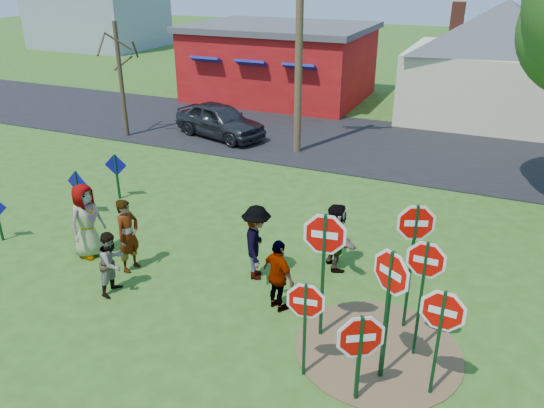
{
  "coord_description": "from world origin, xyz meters",
  "views": [
    {
      "loc": [
        5.88,
        -9.3,
        6.81
      ],
      "look_at": [
        1.18,
        1.5,
        1.46
      ],
      "focal_mm": 35.0,
      "sensor_mm": 36.0,
      "label": 1
    }
  ],
  "objects_px": {
    "suv": "(220,120)",
    "utility_pole": "(299,26)",
    "stop_sign_d": "(424,271)",
    "person_b": "(128,235)",
    "stop_sign_b": "(414,236)",
    "stop_sign_c": "(390,287)",
    "stop_sign_a": "(305,310)",
    "person_a": "(86,221)"
  },
  "relations": [
    {
      "from": "suv",
      "to": "utility_pole",
      "type": "height_order",
      "value": "utility_pole"
    },
    {
      "from": "stop_sign_d",
      "to": "person_b",
      "type": "xyz_separation_m",
      "value": [
        -6.87,
        0.42,
        -0.94
      ]
    },
    {
      "from": "stop_sign_b",
      "to": "utility_pole",
      "type": "bearing_deg",
      "value": 101.76
    },
    {
      "from": "stop_sign_c",
      "to": "suv",
      "type": "distance_m",
      "value": 15.15
    },
    {
      "from": "stop_sign_b",
      "to": "suv",
      "type": "xyz_separation_m",
      "value": [
        -9.73,
        10.01,
        -1.34
      ]
    },
    {
      "from": "stop_sign_d",
      "to": "person_b",
      "type": "bearing_deg",
      "value": 178.16
    },
    {
      "from": "suv",
      "to": "stop_sign_b",
      "type": "bearing_deg",
      "value": -118.9
    },
    {
      "from": "stop_sign_a",
      "to": "person_b",
      "type": "height_order",
      "value": "stop_sign_a"
    },
    {
      "from": "stop_sign_c",
      "to": "person_b",
      "type": "relative_size",
      "value": 1.49
    },
    {
      "from": "stop_sign_b",
      "to": "stop_sign_c",
      "type": "xyz_separation_m",
      "value": [
        -0.1,
        -1.63,
        -0.19
      ]
    },
    {
      "from": "stop_sign_d",
      "to": "suv",
      "type": "bearing_deg",
      "value": 134.67
    },
    {
      "from": "stop_sign_b",
      "to": "stop_sign_d",
      "type": "height_order",
      "value": "stop_sign_b"
    },
    {
      "from": "stop_sign_a",
      "to": "person_a",
      "type": "height_order",
      "value": "stop_sign_a"
    },
    {
      "from": "stop_sign_b",
      "to": "person_a",
      "type": "relative_size",
      "value": 1.48
    },
    {
      "from": "stop_sign_a",
      "to": "stop_sign_c",
      "type": "xyz_separation_m",
      "value": [
        1.3,
        0.48,
        0.51
      ]
    },
    {
      "from": "stop_sign_b",
      "to": "person_b",
      "type": "relative_size",
      "value": 1.57
    },
    {
      "from": "person_a",
      "to": "utility_pole",
      "type": "xyz_separation_m",
      "value": [
        1.9,
        9.73,
        3.81
      ]
    },
    {
      "from": "stop_sign_b",
      "to": "stop_sign_d",
      "type": "bearing_deg",
      "value": -87.12
    },
    {
      "from": "stop_sign_a",
      "to": "suv",
      "type": "bearing_deg",
      "value": 115.88
    },
    {
      "from": "stop_sign_c",
      "to": "utility_pole",
      "type": "bearing_deg",
      "value": 150.65
    },
    {
      "from": "stop_sign_c",
      "to": "utility_pole",
      "type": "height_order",
      "value": "utility_pole"
    },
    {
      "from": "stop_sign_d",
      "to": "utility_pole",
      "type": "relative_size",
      "value": 0.28
    },
    {
      "from": "person_a",
      "to": "person_b",
      "type": "relative_size",
      "value": 1.06
    },
    {
      "from": "stop_sign_b",
      "to": "person_b",
      "type": "height_order",
      "value": "stop_sign_b"
    },
    {
      "from": "stop_sign_c",
      "to": "suv",
      "type": "xyz_separation_m",
      "value": [
        -9.63,
        11.64,
        -1.15
      ]
    },
    {
      "from": "stop_sign_d",
      "to": "utility_pole",
      "type": "xyz_separation_m",
      "value": [
        -6.35,
        10.29,
        2.92
      ]
    },
    {
      "from": "person_b",
      "to": "suv",
      "type": "xyz_separation_m",
      "value": [
        -3.2,
        10.37,
        -0.15
      ]
    },
    {
      "from": "stop_sign_c",
      "to": "person_a",
      "type": "relative_size",
      "value": 1.41
    },
    {
      "from": "stop_sign_d",
      "to": "person_a",
      "type": "distance_m",
      "value": 8.32
    },
    {
      "from": "stop_sign_d",
      "to": "stop_sign_c",
      "type": "bearing_deg",
      "value": -115.55
    },
    {
      "from": "stop_sign_b",
      "to": "person_b",
      "type": "xyz_separation_m",
      "value": [
        -6.53,
        -0.36,
        -1.19
      ]
    },
    {
      "from": "stop_sign_a",
      "to": "person_a",
      "type": "relative_size",
      "value": 1.06
    },
    {
      "from": "suv",
      "to": "utility_pole",
      "type": "distance_m",
      "value": 5.5
    },
    {
      "from": "utility_pole",
      "to": "stop_sign_b",
      "type": "bearing_deg",
      "value": -57.71
    },
    {
      "from": "stop_sign_a",
      "to": "utility_pole",
      "type": "relative_size",
      "value": 0.23
    },
    {
      "from": "stop_sign_b",
      "to": "utility_pole",
      "type": "distance_m",
      "value": 11.57
    },
    {
      "from": "utility_pole",
      "to": "person_b",
      "type": "bearing_deg",
      "value": -93.02
    },
    {
      "from": "person_b",
      "to": "stop_sign_a",
      "type": "bearing_deg",
      "value": -104.39
    },
    {
      "from": "stop_sign_c",
      "to": "stop_sign_d",
      "type": "xyz_separation_m",
      "value": [
        0.44,
        0.85,
        -0.06
      ]
    },
    {
      "from": "stop_sign_a",
      "to": "utility_pole",
      "type": "distance_m",
      "value": 12.96
    },
    {
      "from": "stop_sign_c",
      "to": "utility_pole",
      "type": "xyz_separation_m",
      "value": [
        -5.91,
        11.14,
        2.86
      ]
    },
    {
      "from": "stop_sign_d",
      "to": "suv",
      "type": "height_order",
      "value": "stop_sign_d"
    }
  ]
}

